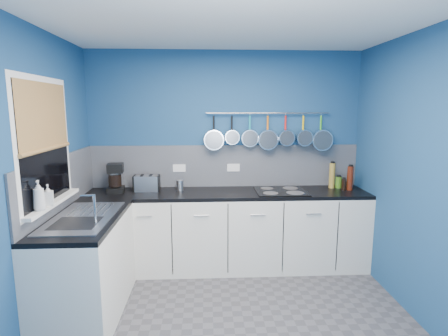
{
  "coord_description": "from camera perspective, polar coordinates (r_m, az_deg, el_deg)",
  "views": [
    {
      "loc": [
        -0.23,
        -2.74,
        1.84
      ],
      "look_at": [
        -0.05,
        0.75,
        1.25
      ],
      "focal_mm": 28.59,
      "sensor_mm": 36.0,
      "label": 1
    }
  ],
  "objects": [
    {
      "name": "floor",
      "position": [
        3.32,
        1.66,
        -24.33
      ],
      "size": [
        3.2,
        3.0,
        0.02
      ],
      "primitive_type": "cube",
      "color": "#47474C",
      "rests_on": "ground"
    },
    {
      "name": "ceiling",
      "position": [
        2.83,
        1.93,
        23.24
      ],
      "size": [
        3.2,
        3.0,
        0.02
      ],
      "primitive_type": "cube",
      "color": "white",
      "rests_on": "ground"
    },
    {
      "name": "wall_back",
      "position": [
        4.3,
        0.16,
        1.7
      ],
      "size": [
        3.2,
        0.02,
        2.5
      ],
      "primitive_type": "cube",
      "color": "navy",
      "rests_on": "ground"
    },
    {
      "name": "wall_front",
      "position": [
        1.39,
        7.02,
        -15.79
      ],
      "size": [
        3.2,
        0.02,
        2.5
      ],
      "primitive_type": "cube",
      "color": "navy",
      "rests_on": "ground"
    },
    {
      "name": "wall_left",
      "position": [
        3.13,
        -29.1,
        -2.54
      ],
      "size": [
        0.02,
        3.0,
        2.5
      ],
      "primitive_type": "cube",
      "color": "navy",
      "rests_on": "ground"
    },
    {
      "name": "wall_right",
      "position": [
        3.35,
        30.39,
        -1.9
      ],
      "size": [
        0.02,
        3.0,
        2.5
      ],
      "primitive_type": "cube",
      "color": "navy",
      "rests_on": "ground"
    },
    {
      "name": "backsplash_back",
      "position": [
        4.29,
        0.17,
        0.34
      ],
      "size": [
        3.2,
        0.02,
        0.5
      ],
      "primitive_type": "cube",
      "color": "slate",
      "rests_on": "wall_back"
    },
    {
      "name": "backsplash_left",
      "position": [
        3.68,
        -24.59,
        -2.13
      ],
      "size": [
        0.02,
        1.8,
        0.5
      ],
      "primitive_type": "cube",
      "color": "slate",
      "rests_on": "wall_left"
    },
    {
      "name": "cabinet_run_back",
      "position": [
        4.19,
        0.38,
        -10.06
      ],
      "size": [
        3.2,
        0.6,
        0.86
      ],
      "primitive_type": "cube",
      "color": "silver",
      "rests_on": "ground"
    },
    {
      "name": "worktop_back",
      "position": [
        4.06,
        0.39,
        -4.08
      ],
      "size": [
        3.2,
        0.6,
        0.04
      ],
      "primitive_type": "cube",
      "color": "black",
      "rests_on": "cabinet_run_back"
    },
    {
      "name": "cabinet_run_left",
      "position": [
        3.52,
        -21.08,
        -14.7
      ],
      "size": [
        0.6,
        1.2,
        0.86
      ],
      "primitive_type": "cube",
      "color": "silver",
      "rests_on": "ground"
    },
    {
      "name": "worktop_left",
      "position": [
        3.37,
        -21.55,
        -7.69
      ],
      "size": [
        0.6,
        1.2,
        0.04
      ],
      "primitive_type": "cube",
      "color": "black",
      "rests_on": "cabinet_run_left"
    },
    {
      "name": "window_frame",
      "position": [
        3.34,
        -26.74,
        3.56
      ],
      "size": [
        0.01,
        1.0,
        1.1
      ],
      "primitive_type": "cube",
      "color": "white",
      "rests_on": "wall_left"
    },
    {
      "name": "window_glass",
      "position": [
        3.34,
        -26.66,
        3.57
      ],
      "size": [
        0.01,
        0.9,
        1.0
      ],
      "primitive_type": "cube",
      "color": "black",
      "rests_on": "wall_left"
    },
    {
      "name": "bamboo_blind",
      "position": [
        3.32,
        -26.83,
        7.43
      ],
      "size": [
        0.01,
        0.9,
        0.55
      ],
      "primitive_type": "cube",
      "color": "#C98E46",
      "rests_on": "wall_left"
    },
    {
      "name": "window_sill",
      "position": [
        3.42,
        -25.7,
        -5.03
      ],
      "size": [
        0.1,
        0.98,
        0.03
      ],
      "primitive_type": "cube",
      "color": "white",
      "rests_on": "wall_left"
    },
    {
      "name": "sink_unit",
      "position": [
        3.36,
        -21.58,
        -7.3
      ],
      "size": [
        0.5,
        0.95,
        0.01
      ],
      "primitive_type": "cube",
      "color": "silver",
      "rests_on": "worktop_left"
    },
    {
      "name": "mixer_tap",
      "position": [
        3.11,
        -19.97,
        -6.11
      ],
      "size": [
        0.12,
        0.08,
        0.26
      ],
      "primitive_type": null,
      "color": "silver",
      "rests_on": "worktop_left"
    },
    {
      "name": "socket_left",
      "position": [
        4.29,
        -7.17,
        -0.02
      ],
      "size": [
        0.15,
        0.01,
        0.09
      ],
      "primitive_type": "cube",
      "color": "white",
      "rests_on": "backsplash_back"
    },
    {
      "name": "socket_right",
      "position": [
        4.29,
        1.52,
        0.06
      ],
      "size": [
        0.15,
        0.01,
        0.09
      ],
      "primitive_type": "cube",
      "color": "white",
      "rests_on": "backsplash_back"
    },
    {
      "name": "pot_rail",
      "position": [
        4.26,
        7.02,
        8.71
      ],
      "size": [
        1.45,
        0.02,
        0.02
      ],
      "primitive_type": "cylinder",
      "rotation": [
        0.0,
        1.57,
        0.0
      ],
      "color": "silver",
      "rests_on": "wall_back"
    },
    {
      "name": "soap_bottle_a",
      "position": [
        3.13,
        -27.51,
        -3.92
      ],
      "size": [
        0.11,
        0.11,
        0.24
      ],
      "primitive_type": "imported",
      "rotation": [
        0.0,
        0.0,
        0.25
      ],
      "color": "white",
      "rests_on": "window_sill"
    },
    {
      "name": "soap_bottle_b",
      "position": [
        3.28,
        -26.32,
        -3.86
      ],
      "size": [
        0.1,
        0.1,
        0.17
      ],
      "primitive_type": "imported",
      "rotation": [
        0.0,
        0.0,
        0.33
      ],
      "color": "white",
      "rests_on": "window_sill"
    },
    {
      "name": "paper_towel",
      "position": [
        4.22,
        -17.05,
        -1.81
      ],
      "size": [
        0.14,
        0.14,
        0.27
      ],
      "primitive_type": "cylinder",
      "rotation": [
        0.0,
        0.0,
        -0.19
      ],
      "color": "white",
      "rests_on": "worktop_back"
    },
    {
      "name": "coffee_maker",
      "position": [
        4.18,
        -16.97,
        -1.57
      ],
      "size": [
        0.21,
        0.23,
        0.33
      ],
      "primitive_type": null,
      "rotation": [
        0.0,
        0.0,
        0.14
      ],
      "color": "black",
      "rests_on": "worktop_back"
    },
    {
      "name": "toaster",
      "position": [
        4.19,
        -12.26,
        -2.38
      ],
      "size": [
        0.28,
        0.16,
        0.18
      ],
      "primitive_type": "cube",
      "rotation": [
        0.0,
        0.0,
        -0.03
      ],
      "color": "silver",
      "rests_on": "worktop_back"
    },
    {
      "name": "canister",
      "position": [
        4.15,
        -7.05,
        -2.76
      ],
      "size": [
        0.1,
        0.1,
        0.12
      ],
      "primitive_type": "cylinder",
      "rotation": [
        0.0,
        0.0,
        0.3
      ],
      "color": "silver",
      "rests_on": "worktop_back"
    },
    {
      "name": "hob",
      "position": [
        4.11,
        9.06,
        -3.66
      ],
      "size": [
        0.57,
        0.5,
        0.01
      ],
      "primitive_type": "cube",
      "color": "black",
      "rests_on": "worktop_back"
    },
    {
      "name": "pan_0",
      "position": [
        4.19,
        -1.64,
        5.84
      ],
      "size": [
        0.24,
        0.1,
        0.43
      ],
      "primitive_type": null,
      "color": "silver",
      "rests_on": "pot_rail"
    },
    {
      "name": "pan_1",
      "position": [
        4.2,
        1.26,
        6.3
      ],
      "size": [
        0.17,
        0.12,
        0.36
      ],
      "primitive_type": null,
      "color": "silver",
      "rests_on": "pot_rail"
    },
    {
      "name": "pan_2",
      "position": [
        4.22,
        4.14,
        6.07
      ],
      "size": [
        0.2,
        0.07,
        0.39
      ],
      "primitive_type": null,
      "color": "silver",
      "rests_on": "pot_rail"
    },
    {
      "name": "pan_3",
      "position": [
        4.25,
        6.99,
        5.81
      ],
      "size": [
        0.24,
        0.1,
        0.43
      ],
      "primitive_type": null,
      "color": "silver",
      "rests_on": "pot_rail"
    },
    {
      "name": "pan_4",
      "position": [
        4.29,
        9.79,
        6.11
      ],
      "size": [
        0.19,
        0.13,
        0.38
      ],
      "primitive_type": null,
      "color": "silver",
      "rests_on": "pot_rail"
    },
    {
      "name": "pan_5",
      "position": [
        4.34,
        12.53,
        6.04
      ],
      "size": [
        0.19,
        0.13,
        0.38
      ],
      "primitive_type": null,
      "color": "silver",
      "rests_on": "pot_rail"
    },
    {
      "name": "pan_6",
      "position": [
        4.41,
        15.19,
        5.62
      ],
      "size": [
        0.25,
        0.13,
        0.44
      ],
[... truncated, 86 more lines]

